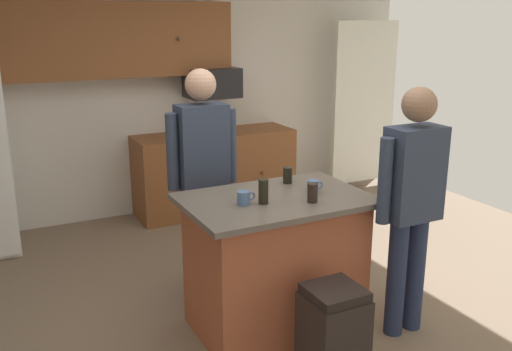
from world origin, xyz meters
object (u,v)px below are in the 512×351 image
kitchen_island (275,262)px  trash_bin (332,334)px  person_guest_by_door (412,196)px  person_elder_center (203,166)px  glass_dark_ale (263,191)px  tumbler_amber (288,175)px  glass_stout_tall (313,193)px  mug_blue_stoneware (313,187)px  mug_ceramic_white (244,198)px  microwave_over_range (212,83)px

kitchen_island → trash_bin: bearing=-89.1°
person_guest_by_door → person_elder_center: person_elder_center is taller
glass_dark_ale → tumbler_amber: glass_dark_ale is taller
kitchen_island → glass_stout_tall: glass_stout_tall is taller
mug_blue_stoneware → person_guest_by_door: bearing=-40.8°
person_guest_by_door → mug_blue_stoneware: bearing=-9.7°
mug_ceramic_white → microwave_over_range: bearing=71.5°
glass_stout_tall → trash_bin: size_ratio=0.21×
microwave_over_range → glass_dark_ale: 2.78m
person_guest_by_door → tumbler_amber: person_guest_by_door is taller
person_elder_center → tumbler_amber: bearing=26.6°
microwave_over_range → trash_bin: bearing=-100.4°
kitchen_island → mug_ceramic_white: size_ratio=9.79×
person_elder_center → mug_blue_stoneware: (0.51, -0.79, -0.02)m
person_elder_center → glass_stout_tall: (0.40, -0.95, -0.01)m
microwave_over_range → trash_bin: microwave_over_range is taller
microwave_over_range → mug_blue_stoneware: (-0.34, -2.61, -0.43)m
person_guest_by_door → glass_dark_ale: person_guest_by_door is taller
person_guest_by_door → trash_bin: (-0.77, -0.23, -0.70)m
kitchen_island → person_elder_center: person_elder_center is taller
glass_stout_tall → mug_blue_stoneware: glass_stout_tall is taller
microwave_over_range → mug_blue_stoneware: size_ratio=4.52×
kitchen_island → microwave_over_range: bearing=76.6°
person_guest_by_door → mug_blue_stoneware: 0.67m
mug_blue_stoneware → trash_bin: mug_blue_stoneware is taller
microwave_over_range → glass_stout_tall: size_ratio=4.38×
microwave_over_range → mug_blue_stoneware: 2.66m
tumbler_amber → mug_ceramic_white: (-0.50, -0.30, -0.01)m
person_elder_center → trash_bin: (0.24, -1.45, -0.74)m
glass_dark_ale → person_elder_center: bearing=96.6°
microwave_over_range → mug_ceramic_white: microwave_over_range is taller
glass_stout_tall → mug_blue_stoneware: 0.20m
person_guest_by_door → mug_blue_stoneware: (-0.50, 0.44, 0.01)m
microwave_over_range → person_elder_center: bearing=-115.0°
person_elder_center → glass_dark_ale: bearing=-10.6°
person_guest_by_door → kitchen_island: bearing=0.0°
mug_blue_stoneware → tumbler_amber: bearing=96.8°
person_elder_center → tumbler_amber: person_elder_center is taller
glass_dark_ale → microwave_over_range: bearing=74.2°
person_elder_center → glass_stout_tall: size_ratio=13.98×
microwave_over_range → glass_stout_tall: 2.84m
kitchen_island → person_elder_center: (-0.23, 0.75, 0.55)m
microwave_over_range → kitchen_island: (-0.61, -2.57, -0.96)m
mug_blue_stoneware → mug_ceramic_white: size_ratio=0.96×
mug_blue_stoneware → kitchen_island: bearing=172.9°
mug_blue_stoneware → glass_stout_tall: bearing=-123.6°
kitchen_island → glass_dark_ale: bearing=-150.6°
microwave_over_range → mug_ceramic_white: size_ratio=4.35×
person_elder_center → trash_bin: bearing=-7.7°
glass_stout_tall → glass_dark_ale: glass_dark_ale is taller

